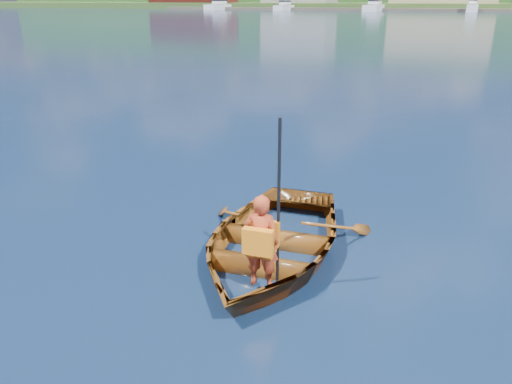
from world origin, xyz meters
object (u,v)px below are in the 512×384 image
(dock, at_px, (425,10))
(marina_yachts, at_px, (476,6))
(child_paddler, at_px, (262,240))
(rowboat, at_px, (271,241))

(dock, distance_m, marina_yachts, 13.72)
(child_paddler, relative_size, dock, 0.01)
(child_paddler, distance_m, dock, 148.71)
(child_paddler, bearing_deg, rowboat, 103.55)
(dock, bearing_deg, rowboat, -86.36)
(rowboat, height_order, marina_yachts, marina_yachts)
(rowboat, height_order, dock, dock)
(marina_yachts, bearing_deg, child_paddler, -91.29)
(marina_yachts, bearing_deg, dock, 160.01)
(rowboat, bearing_deg, child_paddler, -76.45)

